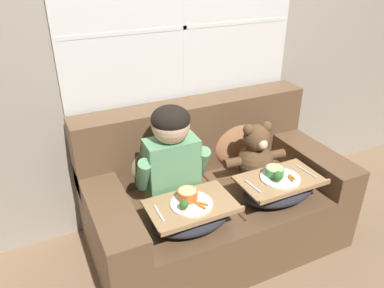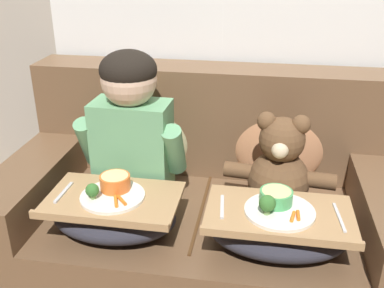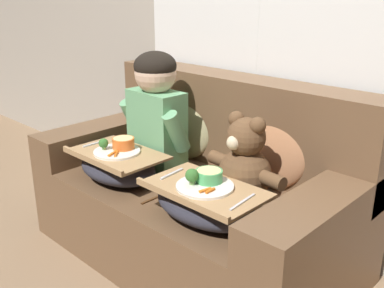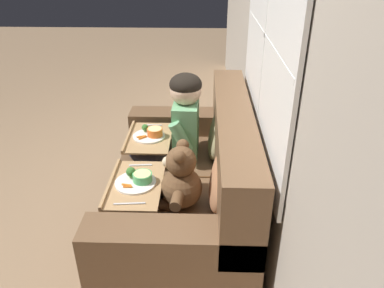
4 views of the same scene
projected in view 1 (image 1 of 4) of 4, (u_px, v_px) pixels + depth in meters
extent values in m
plane|color=#8E7051|center=(215.00, 240.00, 2.59)|extent=(14.00, 14.00, 0.00)
cube|color=#A89E8E|center=(182.00, 34.00, 2.41)|extent=(8.00, 0.05, 2.60)
cube|color=white|center=(184.00, 27.00, 2.35)|extent=(1.60, 0.02, 1.28)
cube|color=black|center=(184.00, 27.00, 2.36)|extent=(1.55, 0.01, 1.23)
cube|color=white|center=(184.00, 27.00, 2.35)|extent=(0.02, 0.02, 1.23)
cube|color=white|center=(184.00, 27.00, 2.35)|extent=(1.55, 0.02, 0.02)
cube|color=brown|center=(216.00, 216.00, 2.50)|extent=(1.62, 0.90, 0.42)
cube|color=brown|center=(194.00, 135.00, 2.56)|extent=(1.62, 0.22, 0.49)
cube|color=brown|center=(108.00, 209.00, 2.09)|extent=(0.22, 0.90, 0.17)
cube|color=brown|center=(305.00, 156.00, 2.63)|extent=(0.22, 0.90, 0.17)
cube|color=#513219|center=(218.00, 191.00, 2.38)|extent=(0.01, 0.64, 0.01)
ellipsoid|color=tan|center=(158.00, 156.00, 2.40)|extent=(0.41, 0.20, 0.43)
ellipsoid|color=#B2754C|center=(237.00, 138.00, 2.63)|extent=(0.41, 0.20, 0.42)
cube|color=#66A370|center=(172.00, 171.00, 2.21)|extent=(0.31, 0.18, 0.42)
sphere|color=beige|center=(171.00, 125.00, 2.07)|extent=(0.22, 0.22, 0.22)
ellipsoid|color=black|center=(171.00, 119.00, 2.05)|extent=(0.22, 0.22, 0.15)
cylinder|color=#66A370|center=(144.00, 175.00, 2.12)|extent=(0.09, 0.17, 0.23)
cylinder|color=#66A370|center=(201.00, 162.00, 2.25)|extent=(0.09, 0.17, 0.23)
sphere|color=brown|center=(255.00, 162.00, 2.48)|extent=(0.24, 0.24, 0.24)
sphere|color=brown|center=(257.00, 138.00, 2.39)|extent=(0.18, 0.18, 0.18)
sphere|color=brown|center=(249.00, 130.00, 2.34)|extent=(0.07, 0.07, 0.07)
sphere|color=brown|center=(267.00, 127.00, 2.38)|extent=(0.07, 0.07, 0.07)
sphere|color=beige|center=(263.00, 144.00, 2.33)|extent=(0.06, 0.06, 0.06)
sphere|color=black|center=(264.00, 145.00, 2.32)|extent=(0.02, 0.02, 0.02)
cylinder|color=brown|center=(233.00, 163.00, 2.42)|extent=(0.13, 0.08, 0.06)
cylinder|color=brown|center=(276.00, 155.00, 2.51)|extent=(0.13, 0.08, 0.06)
cylinder|color=brown|center=(255.00, 185.00, 2.40)|extent=(0.07, 0.12, 0.06)
cylinder|color=brown|center=(270.00, 181.00, 2.43)|extent=(0.07, 0.12, 0.06)
ellipsoid|color=#2D2D38|center=(192.00, 216.00, 2.06)|extent=(0.46, 0.30, 0.13)
cube|color=tan|center=(191.00, 206.00, 2.03)|extent=(0.48, 0.32, 0.01)
cube|color=tan|center=(204.00, 220.00, 1.90)|extent=(0.48, 0.02, 0.02)
cylinder|color=white|center=(191.00, 204.00, 2.02)|extent=(0.23, 0.23, 0.01)
cylinder|color=orange|center=(188.00, 195.00, 2.04)|extent=(0.11, 0.11, 0.05)
cylinder|color=#E5D189|center=(188.00, 191.00, 2.03)|extent=(0.10, 0.10, 0.01)
sphere|color=#38702D|center=(184.00, 204.00, 1.95)|extent=(0.05, 0.05, 0.05)
cylinder|color=#7A9E56|center=(184.00, 208.00, 1.97)|extent=(0.02, 0.02, 0.02)
cylinder|color=orange|center=(200.00, 206.00, 1.99)|extent=(0.04, 0.07, 0.01)
cylinder|color=orange|center=(203.00, 204.00, 2.01)|extent=(0.05, 0.06, 0.01)
cube|color=silver|center=(159.00, 214.00, 1.95)|extent=(0.01, 0.14, 0.01)
ellipsoid|color=#2D2D38|center=(279.00, 190.00, 2.29)|extent=(0.48, 0.30, 0.13)
cube|color=tan|center=(280.00, 180.00, 2.25)|extent=(0.50, 0.31, 0.01)
cube|color=tan|center=(296.00, 191.00, 2.13)|extent=(0.50, 0.02, 0.02)
cylinder|color=white|center=(280.00, 178.00, 2.25)|extent=(0.24, 0.24, 0.01)
cylinder|color=#4CAD60|center=(275.00, 171.00, 2.26)|extent=(0.11, 0.11, 0.05)
cylinder|color=#E5D189|center=(275.00, 168.00, 2.25)|extent=(0.10, 0.10, 0.01)
sphere|color=#38702D|center=(278.00, 176.00, 2.19)|extent=(0.06, 0.06, 0.06)
cylinder|color=#7A9E56|center=(278.00, 180.00, 2.20)|extent=(0.02, 0.02, 0.03)
cylinder|color=orange|center=(291.00, 178.00, 2.22)|extent=(0.02, 0.06, 0.01)
cylinder|color=orange|center=(292.00, 177.00, 2.24)|extent=(0.01, 0.05, 0.01)
cube|color=silver|center=(253.00, 186.00, 2.18)|extent=(0.03, 0.14, 0.01)
cube|color=silver|center=(306.00, 171.00, 2.32)|extent=(0.03, 0.17, 0.01)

